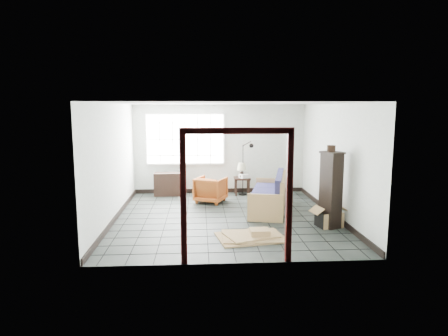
{
  "coord_description": "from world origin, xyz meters",
  "views": [
    {
      "loc": [
        -0.58,
        -8.91,
        2.51
      ],
      "look_at": [
        -0.02,
        0.3,
        1.11
      ],
      "focal_mm": 32.0,
      "sensor_mm": 36.0,
      "label": 1
    }
  ],
  "objects": [
    {
      "name": "window_panel",
      "position": [
        -1.0,
        2.7,
        1.6
      ],
      "size": [
        2.32,
        0.08,
        1.52
      ],
      "color": "silver",
      "rests_on": "ground"
    },
    {
      "name": "floor_lamp",
      "position": [
        0.77,
        2.4,
        0.83
      ],
      "size": [
        0.48,
        0.31,
        1.56
      ],
      "rotation": [
        0.0,
        0.0,
        0.36
      ],
      "color": "black",
      "rests_on": "ground"
    },
    {
      "name": "console_shelf",
      "position": [
        -1.46,
        2.4,
        0.33
      ],
      "size": [
        0.85,
        0.34,
        0.66
      ],
      "rotation": [
        0.0,
        0.0,
        -0.01
      ],
      "color": "black",
      "rests_on": "ground"
    },
    {
      "name": "pot",
      "position": [
        2.12,
        -0.88,
        1.67
      ],
      "size": [
        0.19,
        0.19,
        0.13
      ],
      "rotation": [
        0.0,
        0.0,
        -0.09
      ],
      "color": "black",
      "rests_on": "tall_shelf"
    },
    {
      "name": "projector",
      "position": [
        0.7,
        2.32,
        0.56
      ],
      "size": [
        0.35,
        0.32,
        0.1
      ],
      "rotation": [
        0.0,
        0.0,
        0.42
      ],
      "color": "silver",
      "rests_on": "side_table"
    },
    {
      "name": "tall_shelf",
      "position": [
        2.15,
        -0.88,
        0.82
      ],
      "size": [
        0.48,
        0.53,
        1.61
      ],
      "rotation": [
        0.0,
        0.0,
        0.4
      ],
      "color": "black",
      "rests_on": "ground"
    },
    {
      "name": "ground",
      "position": [
        0.0,
        0.0,
        0.0
      ],
      "size": [
        5.5,
        5.5,
        0.0
      ],
      "primitive_type": "plane",
      "color": "black",
      "rests_on": "ground"
    },
    {
      "name": "doorway_trim",
      "position": [
        0.0,
        -2.7,
        1.38
      ],
      "size": [
        1.8,
        0.08,
        2.2
      ],
      "color": "#390E0D",
      "rests_on": "ground"
    },
    {
      "name": "table_lamp",
      "position": [
        0.63,
        2.43,
        0.8
      ],
      "size": [
        0.35,
        0.35,
        0.42
      ],
      "rotation": [
        0.0,
        0.0,
        0.37
      ],
      "color": "black",
      "rests_on": "side_table"
    },
    {
      "name": "futon_sofa",
      "position": [
        1.14,
        0.53,
        0.33
      ],
      "size": [
        1.25,
        2.21,
        0.92
      ],
      "rotation": [
        0.0,
        0.0,
        -0.24
      ],
      "color": "#B48051",
      "rests_on": "ground"
    },
    {
      "name": "open_box",
      "position": [
        2.15,
        -0.85,
        0.16
      ],
      "size": [
        0.85,
        0.54,
        0.45
      ],
      "rotation": [
        0.0,
        0.0,
        0.22
      ],
      "color": "#987849",
      "rests_on": "ground"
    },
    {
      "name": "room_shell",
      "position": [
        0.0,
        0.03,
        1.68
      ],
      "size": [
        5.02,
        5.52,
        2.61
      ],
      "color": "silver",
      "rests_on": "ground"
    },
    {
      "name": "side_table",
      "position": [
        0.63,
        2.4,
        0.42
      ],
      "size": [
        0.47,
        0.47,
        0.51
      ],
      "rotation": [
        0.0,
        0.0,
        -0.02
      ],
      "color": "black",
      "rests_on": "ground"
    },
    {
      "name": "cardboard_pile",
      "position": [
        0.42,
        -1.51,
        0.05
      ],
      "size": [
        1.41,
        1.11,
        0.19
      ],
      "rotation": [
        0.0,
        0.0,
        0.13
      ],
      "color": "#987849",
      "rests_on": "ground"
    },
    {
      "name": "armchair",
      "position": [
        -0.3,
        1.52,
        0.37
      ],
      "size": [
        0.94,
        0.92,
        0.75
      ],
      "primitive_type": "imported",
      "rotation": [
        0.0,
        0.0,
        2.71
      ],
      "color": "brown",
      "rests_on": "ground"
    }
  ]
}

